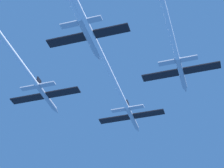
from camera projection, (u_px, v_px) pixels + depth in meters
The scene contains 3 objects.
jet_lead at pixel (113, 78), 101.66m from camera, with size 18.63×63.71×3.09m.
jet_left_wing at pixel (11, 49), 90.97m from camera, with size 18.63×64.14×3.09m.
jet_right_wing at pixel (167, 20), 84.17m from camera, with size 18.63×62.31×3.09m.
Camera 1 is at (23.13, -96.32, -61.46)m, focal length 66.11 mm.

